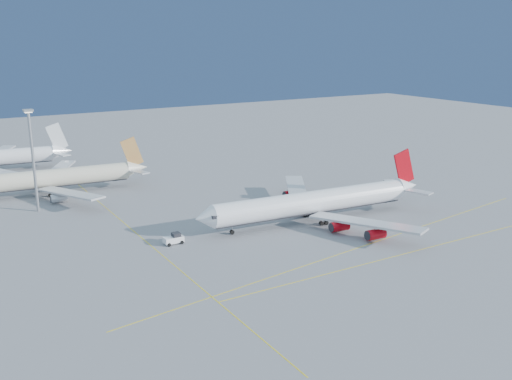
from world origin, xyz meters
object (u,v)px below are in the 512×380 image
object	(u,v)px
airliner_virgin	(317,202)
airliner_etihad	(51,178)
pushback_tug	(174,239)
light_mast	(32,152)

from	to	relation	value
airliner_virgin	airliner_etihad	bearing A→B (deg)	134.76
pushback_tug	airliner_virgin	bearing A→B (deg)	-4.81
airliner_virgin	airliner_etihad	xyz separation A→B (m)	(-50.66, 59.38, -0.19)
airliner_etihad	light_mast	size ratio (longest dim) A/B	2.16
airliner_virgin	pushback_tug	world-z (taller)	airliner_virgin
airliner_etihad	pushback_tug	bearing A→B (deg)	-71.19
airliner_virgin	airliner_etihad	size ratio (longest dim) A/B	1.11
airliner_virgin	light_mast	bearing A→B (deg)	147.29
light_mast	pushback_tug	bearing A→B (deg)	-62.83
airliner_etihad	airliner_virgin	bearing A→B (deg)	-44.57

